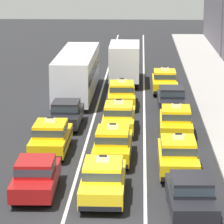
# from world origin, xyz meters

# --- Properties ---
(lane_stripe_left_center) EXTENTS (0.14, 80.00, 0.01)m
(lane_stripe_left_center) POSITION_xyz_m (-1.60, 20.00, 0.00)
(lane_stripe_left_center) COLOR silver
(lane_stripe_left_center) RESTS_ON ground
(lane_stripe_center_right) EXTENTS (0.14, 80.00, 0.01)m
(lane_stripe_center_right) POSITION_xyz_m (1.60, 20.00, 0.00)
(lane_stripe_center_right) COLOR silver
(lane_stripe_center_right) RESTS_ON ground
(sedan_left_nearest) EXTENTS (1.87, 4.34, 1.58)m
(sedan_left_nearest) POSITION_xyz_m (-3.11, 3.15, 0.85)
(sedan_left_nearest) COLOR black
(sedan_left_nearest) RESTS_ON ground
(taxi_left_second) EXTENTS (1.84, 4.57, 1.96)m
(taxi_left_second) POSITION_xyz_m (-3.28, 9.14, 0.88)
(taxi_left_second) COLOR black
(taxi_left_second) RESTS_ON ground
(sedan_left_third) EXTENTS (1.79, 4.31, 1.58)m
(sedan_left_third) POSITION_xyz_m (-3.09, 14.48, 0.85)
(sedan_left_third) COLOR black
(sedan_left_third) RESTS_ON ground
(bus_left_fourth) EXTENTS (2.54, 11.21, 3.22)m
(bus_left_fourth) POSITION_xyz_m (-3.26, 23.14, 1.82)
(bus_left_fourth) COLOR black
(bus_left_fourth) RESTS_ON ground
(taxi_center_nearest) EXTENTS (1.83, 4.56, 1.96)m
(taxi_center_nearest) POSITION_xyz_m (-0.18, 2.74, 0.88)
(taxi_center_nearest) COLOR black
(taxi_center_nearest) RESTS_ON ground
(taxi_center_second) EXTENTS (1.90, 4.59, 1.96)m
(taxi_center_second) POSITION_xyz_m (-0.01, 8.02, 0.88)
(taxi_center_second) COLOR black
(taxi_center_second) RESTS_ON ground
(taxi_center_third) EXTENTS (1.85, 4.57, 1.96)m
(taxi_center_third) POSITION_xyz_m (0.10, 13.59, 0.88)
(taxi_center_third) COLOR black
(taxi_center_third) RESTS_ON ground
(taxi_center_fourth) EXTENTS (1.94, 4.61, 1.96)m
(taxi_center_fourth) POSITION_xyz_m (0.06, 20.07, 0.88)
(taxi_center_fourth) COLOR black
(taxi_center_fourth) RESTS_ON ground
(box_truck_center_fifth) EXTENTS (2.33, 6.97, 3.27)m
(box_truck_center_fifth) POSITION_xyz_m (0.05, 28.24, 1.78)
(box_truck_center_fifth) COLOR black
(box_truck_center_fifth) RESTS_ON ground
(taxi_center_sixth) EXTENTS (1.88, 4.59, 1.96)m
(taxi_center_sixth) POSITION_xyz_m (-0.04, 35.87, 0.88)
(taxi_center_sixth) COLOR black
(taxi_center_sixth) RESTS_ON ground
(sedan_right_nearest) EXTENTS (1.92, 4.36, 1.58)m
(sedan_right_nearest) POSITION_xyz_m (3.40, 1.21, 0.85)
(sedan_right_nearest) COLOR black
(sedan_right_nearest) RESTS_ON ground
(taxi_right_second) EXTENTS (1.84, 4.57, 1.96)m
(taxi_right_second) POSITION_xyz_m (3.15, 6.32, 0.88)
(taxi_right_second) COLOR black
(taxi_right_second) RESTS_ON ground
(taxi_right_third) EXTENTS (1.91, 4.60, 1.96)m
(taxi_right_third) POSITION_xyz_m (3.37, 12.76, 0.88)
(taxi_right_third) COLOR black
(taxi_right_third) RESTS_ON ground
(sedan_right_fourth) EXTENTS (1.81, 4.32, 1.58)m
(sedan_right_fourth) POSITION_xyz_m (3.40, 18.95, 0.85)
(sedan_right_fourth) COLOR black
(sedan_right_fourth) RESTS_ON ground
(taxi_right_fifth) EXTENTS (1.84, 4.57, 1.96)m
(taxi_right_fifth) POSITION_xyz_m (3.13, 24.84, 0.88)
(taxi_right_fifth) COLOR black
(taxi_right_fifth) RESTS_ON ground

